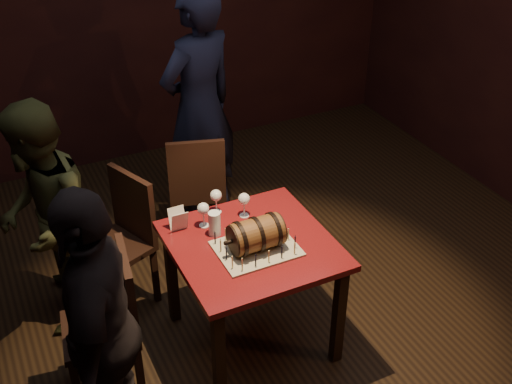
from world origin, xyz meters
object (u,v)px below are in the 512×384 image
person_left_rear (45,221)px  person_left_front (101,328)px  chair_left_rear (123,234)px  chair_left_front (113,317)px  barrel_cake (256,234)px  wine_glass_left (203,210)px  wine_glass_mid (216,196)px  chair_back (197,185)px  wine_glass_right (244,200)px  pint_of_ale (215,224)px  person_back (199,108)px  pub_table (252,258)px

person_left_rear → person_left_front: (0.07, -1.07, 0.03)m
chair_left_rear → chair_left_front: 0.77m
barrel_cake → person_left_front: 1.00m
wine_glass_left → chair_left_rear: size_ratio=0.17×
chair_left_rear → wine_glass_mid: bearing=-33.9°
barrel_cake → chair_left_front: 0.90m
person_left_rear → chair_back: bearing=119.8°
wine_glass_right → person_left_front: size_ratio=0.10×
wine_glass_right → chair_left_rear: (-0.65, 0.45, -0.35)m
pint_of_ale → person_back: bearing=72.0°
chair_left_front → person_left_front: bearing=-109.5°
wine_glass_mid → wine_glass_left: bearing=-141.1°
barrel_cake → pub_table: bearing=86.7°
barrel_cake → pint_of_ale: barrel_cake is taller
chair_left_front → chair_left_rear: bearing=70.0°
wine_glass_left → person_left_rear: (-0.85, 0.46, -0.11)m
wine_glass_right → person_back: size_ratio=0.09×
person_back → chair_back: bearing=43.1°
wine_glass_left → person_left_rear: bearing=151.6°
pint_of_ale → chair_back: bearing=75.9°
pub_table → person_left_rear: person_left_rear is taller
wine_glass_right → chair_left_rear: 0.87m
pint_of_ale → wine_glass_mid: bearing=64.7°
chair_back → person_left_rear: (-1.10, -0.33, 0.23)m
person_left_rear → chair_left_front: bearing=27.5°
chair_back → person_back: person_back is taller
wine_glass_left → wine_glass_right: same height
wine_glass_mid → pint_of_ale: (-0.10, -0.20, -0.04)m
wine_glass_mid → chair_left_rear: bearing=146.1°
pint_of_ale → person_left_rear: size_ratio=0.10×
chair_left_front → person_left_rear: size_ratio=0.62×
pub_table → person_back: bearing=79.9°
person_back → chair_left_rear: bearing=20.7°
chair_left_front → wine_glass_left: bearing=23.0°
chair_back → person_left_rear: person_left_rear is taller
person_back → person_left_rear: size_ratio=1.23×
wine_glass_right → person_left_front: 1.20m
pint_of_ale → chair_back: size_ratio=0.16×
chair_back → barrel_cake: bearing=-93.6°
pint_of_ale → person_left_front: size_ratio=0.09×
pub_table → pint_of_ale: bearing=132.8°
wine_glass_left → wine_glass_right: (0.26, -0.01, 0.00)m
wine_glass_left → person_back: bearing=69.4°
wine_glass_right → chair_left_rear: bearing=145.1°
wine_glass_mid → person_back: (0.32, 1.08, 0.07)m
chair_left_rear → pint_of_ale: bearing=-52.6°
pub_table → chair_back: (0.07, 1.07, -0.12)m
pint_of_ale → chair_left_rear: (-0.42, 0.55, -0.30)m
person_left_rear → person_left_front: 1.08m
wine_glass_left → pint_of_ale: wine_glass_left is taller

